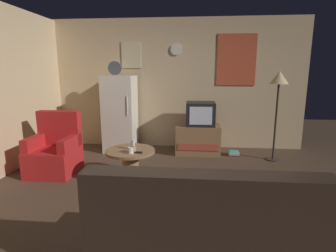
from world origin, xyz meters
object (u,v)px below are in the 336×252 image
object	(u,v)px
mug_ceramic_tan	(133,150)
book_stack	(234,153)
mug_ceramic_white	(131,150)
remote_control	(137,152)
coffee_table	(131,165)
wine_glass	(133,145)
crt_tv	(200,114)
tv_stand	(198,139)
couch	(202,235)
armchair	(55,152)
fridge	(120,114)
standing_lamp	(279,85)

from	to	relation	value
mug_ceramic_tan	book_stack	xyz separation A→B (m)	(1.62, 1.45, -0.47)
mug_ceramic_white	remote_control	bearing A→B (deg)	16.57
coffee_table	mug_ceramic_tan	distance (m)	0.32
book_stack	wine_glass	bearing A→B (deg)	-141.71
crt_tv	book_stack	distance (m)	0.99
tv_stand	wine_glass	world-z (taller)	wine_glass
wine_glass	mug_ceramic_tan	size ratio (longest dim) A/B	1.67
remote_control	mug_ceramic_white	bearing A→B (deg)	-157.41
coffee_table	remote_control	size ratio (longest dim) A/B	4.80
couch	book_stack	bearing A→B (deg)	77.05
wine_glass	armchair	world-z (taller)	armchair
remote_control	book_stack	distance (m)	2.18
fridge	mug_ceramic_tan	world-z (taller)	fridge
fridge	wine_glass	world-z (taller)	fridge
crt_tv	standing_lamp	distance (m)	1.46
book_stack	coffee_table	bearing A→B (deg)	-142.13
fridge	armchair	size ratio (longest dim) A/B	1.84
remote_control	armchair	xyz separation A→B (m)	(-1.39, 0.35, -0.14)
standing_lamp	mug_ceramic_tan	xyz separation A→B (m)	(-2.29, -1.27, -0.85)
tv_stand	remote_control	xyz separation A→B (m)	(-0.87, -1.56, 0.19)
armchair	mug_ceramic_white	bearing A→B (deg)	-15.95
standing_lamp	wine_glass	world-z (taller)	standing_lamp
standing_lamp	fridge	bearing A→B (deg)	173.16
mug_ceramic_white	couch	xyz separation A→B (m)	(0.94, -1.57, -0.20)
couch	remote_control	bearing A→B (deg)	118.18
tv_stand	wine_glass	size ratio (longest dim) A/B	5.60
mug_ceramic_white	couch	world-z (taller)	couch
wine_glass	mug_ceramic_tan	world-z (taller)	wine_glass
standing_lamp	mug_ceramic_tan	bearing A→B (deg)	-150.94
remote_control	couch	world-z (taller)	couch
mug_ceramic_tan	standing_lamp	bearing A→B (deg)	29.06
coffee_table	armchair	bearing A→B (deg)	170.88
wine_glass	couch	distance (m)	2.01
mug_ceramic_white	armchair	world-z (taller)	armchair
remote_control	couch	xyz separation A→B (m)	(0.86, -1.60, -0.16)
tv_stand	book_stack	world-z (taller)	tv_stand
standing_lamp	couch	bearing A→B (deg)	-115.49
fridge	armchair	bearing A→B (deg)	-119.05
wine_glass	couch	bearing A→B (deg)	-61.75
fridge	standing_lamp	size ratio (longest dim) A/B	1.11
wine_glass	couch	size ratio (longest dim) A/B	0.09
wine_glass	mug_ceramic_white	bearing A→B (deg)	-89.03
mug_ceramic_white	book_stack	xyz separation A→B (m)	(1.65, 1.49, -0.47)
coffee_table	couch	world-z (taller)	couch
crt_tv	mug_ceramic_white	world-z (taller)	crt_tv
standing_lamp	armchair	distance (m)	3.88
fridge	book_stack	xyz separation A→B (m)	(2.24, -0.17, -0.71)
tv_stand	standing_lamp	xyz separation A→B (m)	(1.36, -0.27, 1.07)
mug_ceramic_tan	book_stack	bearing A→B (deg)	41.83
coffee_table	book_stack	world-z (taller)	coffee_table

